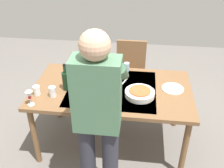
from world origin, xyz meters
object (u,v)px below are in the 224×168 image
Objects in this scene: side_bowl_bread at (88,87)px; water_cup_near_right at (127,67)px; serving_bowl_pasta at (140,93)px; wine_glass_left at (29,96)px; dinner_plate_far at (110,103)px; dining_table at (112,94)px; dinner_plate_near at (173,89)px; wine_bottle at (66,80)px; side_bowl_salad at (91,70)px; person_server at (98,117)px; water_cup_near_left at (52,92)px; chair_near at (130,70)px; water_cup_far_left at (37,90)px.

water_cup_near_right is at bearing -128.87° from side_bowl_bread.
water_cup_near_right is at bearing -71.15° from serving_bowl_pasta.
wine_glass_left reaches higher than dinner_plate_far.
dinner_plate_near reaches higher than dining_table.
dinner_plate_far is at bearing -171.67° from wine_glass_left.
side_bowl_salad is (-0.19, -0.38, -0.08)m from wine_bottle.
dinner_plate_far is at bearing 157.82° from wine_bottle.
water_cup_near_right is (-0.59, -0.47, -0.06)m from wine_bottle.
person_server reaches higher than dining_table.
side_bowl_bread is (-0.33, -0.15, -0.02)m from water_cup_near_left.
wine_glass_left is (0.27, 0.31, -0.01)m from wine_bottle.
serving_bowl_pasta reaches higher than dinner_plate_near.
chair_near is 1.17m from wine_bottle.
chair_near reaches higher than side_bowl_salad.
dining_table is 0.43m from water_cup_near_right.
chair_near is 3.03× the size of serving_bowl_pasta.
water_cup_near_right is (-0.12, -0.39, 0.12)m from dining_table.
dinner_plate_near is at bearing -171.74° from side_bowl_bread.
water_cup_near_left is 0.47× the size of dinner_plate_near.
dinner_plate_far is at bearing 80.48° from water_cup_near_right.
chair_near is 1.41m from water_cup_far_left.
dinner_plate_near is (-0.51, 0.33, -0.05)m from water_cup_near_right.
wine_bottle reaches higher than dining_table.
water_cup_near_left is 0.59m from dinner_plate_far.
water_cup_far_left is at bearing 47.83° from side_bowl_salad.
dinner_plate_near and dinner_plate_far have the same top height.
serving_bowl_pasta is at bearing 98.59° from chair_near.
dinner_plate_near is (-0.64, -0.06, 0.08)m from dining_table.
serving_bowl_pasta reaches higher than dinner_plate_far.
wine_glass_left is at bearing 54.33° from chair_near.
wine_glass_left is 0.76m from dinner_plate_far.
serving_bowl_pasta is 0.38m from dinner_plate_near.
wine_bottle is 2.73× the size of water_cup_near_left.
wine_glass_left is 0.94× the size of side_bowl_bread.
side_bowl_salad is at bearing -63.31° from dinner_plate_far.
dinner_plate_far is (-0.04, -0.45, -0.19)m from person_server.
dining_table is 0.78m from person_server.
dinner_plate_far is at bearing 28.28° from dinner_plate_near.
wine_bottle is at bearing 2.62° from side_bowl_bread.
person_server is at bearing 137.26° from water_cup_near_left.
water_cup_near_right is at bearing -99.52° from dinner_plate_far.
side_bowl_salad is (0.40, 0.09, -0.02)m from water_cup_near_right.
person_server reaches higher than water_cup_near_left.
wine_bottle is at bearing 7.13° from dinner_plate_near.
chair_near is at bearing -123.69° from wine_bottle.
chair_near is 8.40× the size of water_cup_near_left.
person_server reaches higher than wine_bottle.
dining_table is at bearing -163.77° from side_bowl_bread.
person_server is 0.49m from dinner_plate_far.
side_bowl_bread is at bearing -38.52° from dinner_plate_far.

